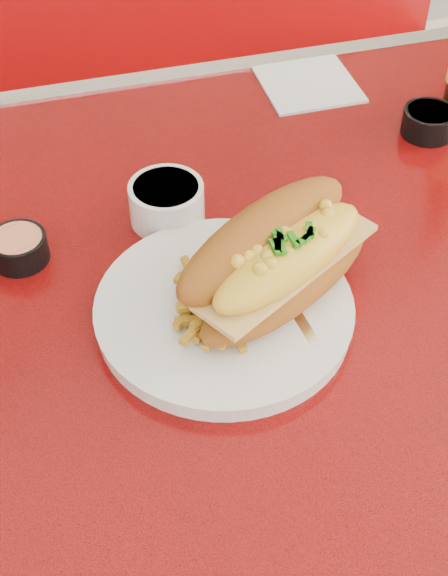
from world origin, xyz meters
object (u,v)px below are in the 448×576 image
object	(u,v)px
dinner_plate	(224,311)
gravy_ramekin	(167,202)
sauce_cup_right	(429,121)
booth_bench_far	(185,172)
diner_table	(343,361)
sauce_cup_left	(19,247)
mac_hoagie	(279,258)
fork	(280,287)

from	to	relation	value
dinner_plate	gravy_ramekin	size ratio (longest dim) A/B	2.88
dinner_plate	sauce_cup_right	world-z (taller)	sauce_cup_right
booth_bench_far	diner_table	bearing A→B (deg)	-90.00
dinner_plate	sauce_cup_right	bearing A→B (deg)	35.09
booth_bench_far	sauce_cup_left	bearing A→B (deg)	-114.87
diner_table	mac_hoagie	bearing A→B (deg)	-162.51
fork	sauce_cup_left	world-z (taller)	sauce_cup_left
booth_bench_far	sauce_cup_left	size ratio (longest dim) A/B	19.97
dinner_plate	diner_table	bearing A→B (deg)	13.88
sauce_cup_right	fork	bearing A→B (deg)	-140.34
gravy_ramekin	sauce_cup_right	bearing A→B (deg)	11.61
dinner_plate	gravy_ramekin	bearing A→B (deg)	97.02
booth_bench_far	dinner_plate	size ratio (longest dim) A/B	4.26
fork	gravy_ramekin	world-z (taller)	gravy_ramekin
fork	sauce_cup_right	world-z (taller)	sauce_cup_right
sauce_cup_left	sauce_cup_right	distance (m)	0.50
gravy_ramekin	dinner_plate	bearing A→B (deg)	-82.98
fork	sauce_cup_right	bearing A→B (deg)	-55.84
dinner_plate	sauce_cup_left	world-z (taller)	sauce_cup_left
fork	sauce_cup_right	size ratio (longest dim) A/B	1.86
gravy_ramekin	sauce_cup_left	world-z (taller)	gravy_ramekin
mac_hoagie	sauce_cup_right	bearing A→B (deg)	9.41
diner_table	booth_bench_far	xyz separation A→B (m)	(0.00, 0.81, -0.32)
fork	sauce_cup_left	distance (m)	0.27
dinner_plate	booth_bench_far	bearing A→B (deg)	79.67
booth_bench_far	sauce_cup_right	bearing A→B (deg)	-75.34
dinner_plate	mac_hoagie	world-z (taller)	mac_hoagie
fork	gravy_ramekin	bearing A→B (deg)	21.98
sauce_cup_left	gravy_ramekin	bearing A→B (deg)	7.27
dinner_plate	gravy_ramekin	xyz separation A→B (m)	(-0.02, 0.15, 0.01)
booth_bench_far	fork	xyz separation A→B (m)	(-0.10, -0.84, 0.50)
diner_table	sauce_cup_right	world-z (taller)	sauce_cup_right
fork	gravy_ramekin	size ratio (longest dim) A/B	1.58
booth_bench_far	fork	bearing A→B (deg)	-96.59
mac_hoagie	gravy_ramekin	distance (m)	0.17
booth_bench_far	mac_hoagie	distance (m)	1.01
booth_bench_far	sauce_cup_right	size ratio (longest dim) A/B	14.43
mac_hoagie	gravy_ramekin	size ratio (longest dim) A/B	2.47
sauce_cup_right	gravy_ramekin	bearing A→B (deg)	-168.39
mac_hoagie	sauce_cup_right	world-z (taller)	mac_hoagie
dinner_plate	sauce_cup_right	distance (m)	0.39
booth_bench_far	sauce_cup_right	distance (m)	0.82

